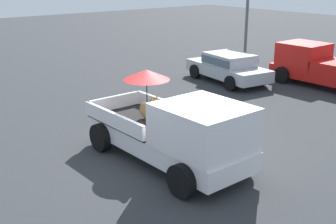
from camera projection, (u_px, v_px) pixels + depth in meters
ground_plane at (166, 161)px, 11.87m from camera, size 80.00×80.00×0.00m
pickup_truck_main at (177, 131)px, 11.26m from camera, size 5.08×2.31×2.33m
pickup_truck_red at (322, 67)px, 19.29m from camera, size 4.82×2.20×1.80m
parked_sedan_near at (228, 66)px, 20.01m from camera, size 4.50×2.42×1.33m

